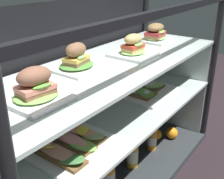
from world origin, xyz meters
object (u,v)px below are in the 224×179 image
at_px(orange_fruit_beside_bottles, 172,133).
at_px(orange_fruit_near_left_post, 157,134).
at_px(plated_roll_sandwich_near_left_corner, 155,34).
at_px(juice_bottle_front_left_end, 152,138).
at_px(plated_roll_sandwich_center, 36,90).
at_px(plated_roll_sandwich_mid_left, 133,49).
at_px(plated_roll_sandwich_right_of_center, 76,61).
at_px(open_sandwich_tray_center, 69,143).
at_px(orange_fruit_rolled_forward, 143,129).
at_px(juice_bottle_back_left, 133,151).
at_px(juice_bottle_front_fourth, 108,175).
at_px(open_sandwich_tray_left_of_center, 142,89).

xyz_separation_m(orange_fruit_beside_bottles, orange_fruit_near_left_post, (-0.07, 0.08, -0.00)).
bearing_deg(plated_roll_sandwich_near_left_corner, juice_bottle_front_left_end, -146.01).
bearing_deg(plated_roll_sandwich_center, juice_bottle_front_left_end, -0.39).
height_order(plated_roll_sandwich_center, juice_bottle_front_left_end, plated_roll_sandwich_center).
bearing_deg(plated_roll_sandwich_mid_left, plated_roll_sandwich_right_of_center, 165.65).
relative_size(open_sandwich_tray_center, juice_bottle_front_left_end, 1.65).
relative_size(plated_roll_sandwich_right_of_center, orange_fruit_near_left_post, 2.78).
distance_m(plated_roll_sandwich_near_left_corner, juice_bottle_front_left_end, 0.64).
xyz_separation_m(plated_roll_sandwich_near_left_corner, orange_fruit_rolled_forward, (-0.01, 0.05, -0.66)).
bearing_deg(juice_bottle_front_left_end, orange_fruit_near_left_post, 13.60).
bearing_deg(juice_bottle_front_left_end, orange_fruit_beside_bottles, -14.72).
relative_size(plated_roll_sandwich_center, orange_fruit_rolled_forward, 2.69).
bearing_deg(plated_roll_sandwich_mid_left, juice_bottle_back_left, -122.25).
distance_m(plated_roll_sandwich_right_of_center, juice_bottle_front_fourth, 0.62).
bearing_deg(orange_fruit_beside_bottles, plated_roll_sandwich_near_left_corner, 109.78).
xyz_separation_m(juice_bottle_back_left, juice_bottle_front_left_end, (0.21, -0.01, -0.02)).
relative_size(plated_roll_sandwich_center, plated_roll_sandwich_right_of_center, 0.94).
relative_size(juice_bottle_front_left_end, orange_fruit_rolled_forward, 3.02).
height_order(plated_roll_sandwich_right_of_center, orange_fruit_beside_bottles, plated_roll_sandwich_right_of_center).
bearing_deg(plated_roll_sandwich_right_of_center, plated_roll_sandwich_near_left_corner, -2.40).
height_order(open_sandwich_tray_center, orange_fruit_rolled_forward, open_sandwich_tray_center).
height_order(juice_bottle_back_left, orange_fruit_beside_bottles, juice_bottle_back_left).
distance_m(plated_roll_sandwich_mid_left, plated_roll_sandwich_near_left_corner, 0.34).
xyz_separation_m(open_sandwich_tray_left_of_center, orange_fruit_beside_bottles, (0.22, -0.13, -0.36)).
bearing_deg(plated_roll_sandwich_mid_left, orange_fruit_near_left_post, -1.76).
bearing_deg(open_sandwich_tray_center, plated_roll_sandwich_center, -171.49).
bearing_deg(juice_bottle_front_fourth, juice_bottle_back_left, 0.22).
xyz_separation_m(plated_roll_sandwich_center, orange_fruit_rolled_forward, (0.96, 0.14, -0.66)).
distance_m(open_sandwich_tray_left_of_center, juice_bottle_front_left_end, 0.33).
xyz_separation_m(plated_roll_sandwich_near_left_corner, juice_bottle_front_fourth, (-0.58, -0.08, -0.61)).
bearing_deg(plated_roll_sandwich_near_left_corner, orange_fruit_beside_bottles, -70.22).
relative_size(plated_roll_sandwich_right_of_center, plated_roll_sandwich_near_left_corner, 1.10).
height_order(plated_roll_sandwich_right_of_center, open_sandwich_tray_left_of_center, plated_roll_sandwich_right_of_center).
xyz_separation_m(plated_roll_sandwich_center, orange_fruit_near_left_post, (0.95, 0.02, -0.66)).
xyz_separation_m(juice_bottle_back_left, orange_fruit_beside_bottles, (0.40, -0.06, -0.06)).
bearing_deg(plated_roll_sandwich_center, plated_roll_sandwich_near_left_corner, 5.14).
bearing_deg(open_sandwich_tray_left_of_center, orange_fruit_near_left_post, -18.12).
height_order(orange_fruit_beside_bottles, orange_fruit_near_left_post, orange_fruit_beside_bottles).
height_order(plated_roll_sandwich_right_of_center, juice_bottle_front_fourth, plated_roll_sandwich_right_of_center).
bearing_deg(orange_fruit_rolled_forward, juice_bottle_back_left, -159.15).
distance_m(plated_roll_sandwich_near_left_corner, orange_fruit_beside_bottles, 0.67).
height_order(plated_roll_sandwich_right_of_center, plated_roll_sandwich_near_left_corner, plated_roll_sandwich_right_of_center).
bearing_deg(juice_bottle_back_left, orange_fruit_near_left_post, 3.22).
relative_size(open_sandwich_tray_center, open_sandwich_tray_left_of_center, 1.00).
relative_size(juice_bottle_front_fourth, juice_bottle_front_left_end, 1.06).
distance_m(plated_roll_sandwich_center, plated_roll_sandwich_right_of_center, 0.34).
bearing_deg(open_sandwich_tray_center, juice_bottle_front_fourth, -4.64).
xyz_separation_m(juice_bottle_front_left_end, orange_fruit_near_left_post, (0.12, 0.03, -0.05)).
xyz_separation_m(juice_bottle_front_fourth, juice_bottle_front_left_end, (0.44, -0.01, -0.01)).
distance_m(open_sandwich_tray_left_of_center, orange_fruit_near_left_post, 0.40).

